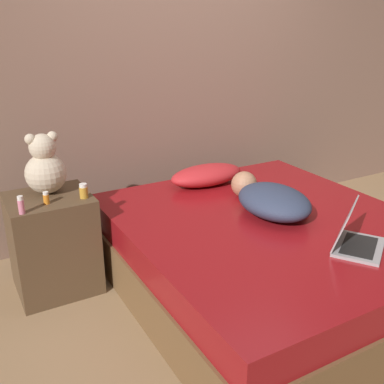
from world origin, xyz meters
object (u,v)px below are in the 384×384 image
teddy_bear (45,167)px  bottle_orange (46,198)px  pillow (207,175)px  bottle_amber (84,191)px  person_lying (270,199)px  bottle_pink (21,205)px  laptop (354,238)px

teddy_bear → bottle_orange: 0.23m
pillow → bottle_orange: 1.24m
bottle_amber → person_lying: bearing=-22.7°
teddy_bear → bottle_amber: 0.29m
bottle_orange → bottle_pink: bearing=-152.4°
person_lying → pillow: bearing=100.7°
laptop → bottle_orange: bearing=108.7°
bottle_orange → bottle_pink: bottle_pink is taller
person_lying → bottle_pink: (-1.46, 0.39, 0.11)m
pillow → bottle_orange: bottle_orange is taller
bottle_amber → bottle_orange: bearing=175.5°
person_lying → bottle_orange: (-1.31, 0.47, 0.10)m
pillow → bottle_pink: (-1.38, -0.26, 0.13)m
pillow → laptop: size_ratio=1.41×
laptop → pillow: bearing=64.5°
bottle_amber → teddy_bear: bearing=130.3°
person_lying → laptop: size_ratio=1.75×
teddy_bear → bottle_amber: size_ratio=4.23×
person_lying → bottle_pink: bottle_pink is taller
person_lying → laptop: (0.09, -0.61, -0.04)m
pillow → teddy_bear: size_ratio=1.52×
person_lying → bottle_pink: size_ratio=6.92×
person_lying → bottle_amber: 1.19m
laptop → person_lying: bearing=65.1°
bottle_pink → laptop: bearing=-32.8°
pillow → bottle_pink: size_ratio=5.57×
pillow → bottle_amber: size_ratio=6.43×
person_lying → bottle_orange: bottle_orange is taller
teddy_bear → bottle_orange: teddy_bear is taller
teddy_bear → bottle_amber: (0.17, -0.20, -0.12)m
person_lying → bottle_amber: size_ratio=7.99×
bottle_orange → person_lying: bearing=-19.8°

